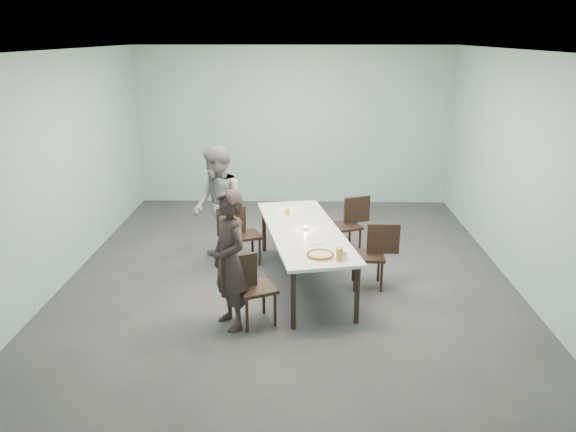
{
  "coord_description": "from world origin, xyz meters",
  "views": [
    {
      "loc": [
        0.17,
        -7.26,
        3.19
      ],
      "look_at": [
        0.0,
        -0.53,
        1.0
      ],
      "focal_mm": 35.0,
      "sensor_mm": 36.0,
      "label": 1
    }
  ],
  "objects_px": {
    "chair_far_left": "(239,231)",
    "diner_far": "(218,207)",
    "table": "(304,233)",
    "beer_glass": "(339,254)",
    "chair_near_left": "(249,284)",
    "pizza": "(320,255)",
    "water_tumbler": "(344,254)",
    "tealight": "(305,228)",
    "side_plate": "(317,242)",
    "chair_near_right": "(374,251)",
    "amber_tumbler": "(287,212)",
    "diner_near": "(230,260)",
    "chair_far_right": "(350,221)"
  },
  "relations": [
    {
      "from": "chair_near_left",
      "to": "side_plate",
      "type": "bearing_deg",
      "value": 15.3
    },
    {
      "from": "diner_near",
      "to": "diner_far",
      "type": "distance_m",
      "value": 1.84
    },
    {
      "from": "beer_glass",
      "to": "pizza",
      "type": "bearing_deg",
      "value": 149.9
    },
    {
      "from": "chair_near_right",
      "to": "pizza",
      "type": "distance_m",
      "value": 1.13
    },
    {
      "from": "chair_near_right",
      "to": "chair_near_left",
      "type": "bearing_deg",
      "value": 35.6
    },
    {
      "from": "table",
      "to": "pizza",
      "type": "height_order",
      "value": "pizza"
    },
    {
      "from": "table",
      "to": "diner_far",
      "type": "bearing_deg",
      "value": 154.27
    },
    {
      "from": "diner_far",
      "to": "tealight",
      "type": "bearing_deg",
      "value": 40.23
    },
    {
      "from": "side_plate",
      "to": "beer_glass",
      "type": "height_order",
      "value": "beer_glass"
    },
    {
      "from": "chair_near_right",
      "to": "side_plate",
      "type": "bearing_deg",
      "value": 26.96
    },
    {
      "from": "chair_near_right",
      "to": "water_tumbler",
      "type": "relative_size",
      "value": 9.67
    },
    {
      "from": "beer_glass",
      "to": "amber_tumbler",
      "type": "relative_size",
      "value": 1.88
    },
    {
      "from": "chair_near_left",
      "to": "side_plate",
      "type": "height_order",
      "value": "chair_near_left"
    },
    {
      "from": "beer_glass",
      "to": "amber_tumbler",
      "type": "distance_m",
      "value": 1.79
    },
    {
      "from": "diner_near",
      "to": "amber_tumbler",
      "type": "bearing_deg",
      "value": 129.23
    },
    {
      "from": "chair_near_right",
      "to": "beer_glass",
      "type": "xyz_separation_m",
      "value": [
        -0.52,
        -0.94,
        0.32
      ]
    },
    {
      "from": "chair_far_left",
      "to": "beer_glass",
      "type": "distance_m",
      "value": 2.14
    },
    {
      "from": "chair_far_right",
      "to": "diner_far",
      "type": "height_order",
      "value": "diner_far"
    },
    {
      "from": "table",
      "to": "tealight",
      "type": "bearing_deg",
      "value": -39.78
    },
    {
      "from": "chair_far_left",
      "to": "chair_far_right",
      "type": "xyz_separation_m",
      "value": [
        1.63,
        0.51,
        0.0
      ]
    },
    {
      "from": "table",
      "to": "diner_near",
      "type": "distance_m",
      "value": 1.47
    },
    {
      "from": "chair_near_right",
      "to": "diner_near",
      "type": "bearing_deg",
      "value": 33.34
    },
    {
      "from": "diner_near",
      "to": "side_plate",
      "type": "height_order",
      "value": "diner_near"
    },
    {
      "from": "diner_near",
      "to": "beer_glass",
      "type": "bearing_deg",
      "value": 64.23
    },
    {
      "from": "chair_near_left",
      "to": "pizza",
      "type": "xyz_separation_m",
      "value": [
        0.81,
        0.24,
        0.27
      ]
    },
    {
      "from": "chair_near_left",
      "to": "chair_far_left",
      "type": "xyz_separation_m",
      "value": [
        -0.3,
        1.77,
        0.0
      ]
    },
    {
      "from": "water_tumbler",
      "to": "tealight",
      "type": "bearing_deg",
      "value": 114.48
    },
    {
      "from": "water_tumbler",
      "to": "amber_tumbler",
      "type": "distance_m",
      "value": 1.73
    },
    {
      "from": "chair_far_left",
      "to": "chair_near_right",
      "type": "relative_size",
      "value": 1.0
    },
    {
      "from": "chair_far_left",
      "to": "pizza",
      "type": "bearing_deg",
      "value": -76.85
    },
    {
      "from": "diner_far",
      "to": "chair_near_left",
      "type": "bearing_deg",
      "value": -5.24
    },
    {
      "from": "table",
      "to": "amber_tumbler",
      "type": "distance_m",
      "value": 0.67
    },
    {
      "from": "chair_near_left",
      "to": "chair_near_right",
      "type": "height_order",
      "value": "same"
    },
    {
      "from": "amber_tumbler",
      "to": "diner_near",
      "type": "bearing_deg",
      "value": -107.94
    },
    {
      "from": "table",
      "to": "beer_glass",
      "type": "xyz_separation_m",
      "value": [
        0.39,
        -1.06,
        0.13
      ]
    },
    {
      "from": "chair_far_left",
      "to": "chair_near_right",
      "type": "xyz_separation_m",
      "value": [
        1.84,
        -0.71,
        0.0
      ]
    },
    {
      "from": "chair_near_left",
      "to": "chair_near_right",
      "type": "relative_size",
      "value": 1.0
    },
    {
      "from": "diner_near",
      "to": "beer_glass",
      "type": "relative_size",
      "value": 10.7
    },
    {
      "from": "chair_far_right",
      "to": "side_plate",
      "type": "height_order",
      "value": "chair_far_right"
    },
    {
      "from": "chair_near_left",
      "to": "chair_far_right",
      "type": "height_order",
      "value": "same"
    },
    {
      "from": "diner_far",
      "to": "side_plate",
      "type": "xyz_separation_m",
      "value": [
        1.38,
        -1.07,
        -0.11
      ]
    },
    {
      "from": "chair_near_left",
      "to": "beer_glass",
      "type": "relative_size",
      "value": 5.8
    },
    {
      "from": "tealight",
      "to": "water_tumbler",
      "type": "bearing_deg",
      "value": -65.52
    },
    {
      "from": "chair_far_left",
      "to": "chair_far_right",
      "type": "height_order",
      "value": "same"
    },
    {
      "from": "diner_far",
      "to": "side_plate",
      "type": "bearing_deg",
      "value": 28.24
    },
    {
      "from": "chair_near_left",
      "to": "chair_near_right",
      "type": "bearing_deg",
      "value": 8.34
    },
    {
      "from": "chair_near_right",
      "to": "beer_glass",
      "type": "distance_m",
      "value": 1.12
    },
    {
      "from": "chair_far_left",
      "to": "diner_far",
      "type": "distance_m",
      "value": 0.47
    },
    {
      "from": "pizza",
      "to": "water_tumbler",
      "type": "distance_m",
      "value": 0.27
    },
    {
      "from": "chair_far_left",
      "to": "side_plate",
      "type": "bearing_deg",
      "value": -67.63
    }
  ]
}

